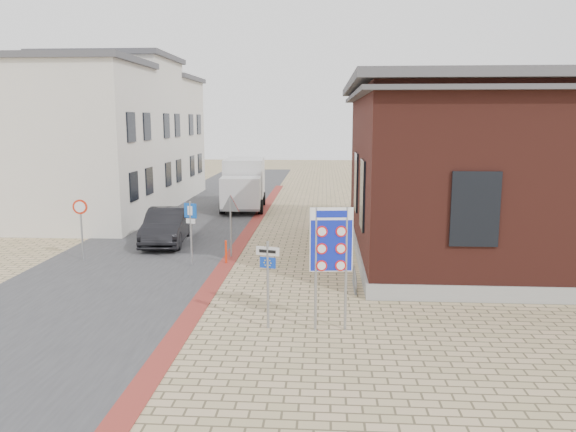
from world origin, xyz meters
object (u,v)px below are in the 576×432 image
(box_truck, at_px, (244,184))
(sedan, at_px, (167,226))
(border_sign, at_px, (331,242))
(bollard, at_px, (226,252))
(essen_sign, at_px, (268,272))
(parking_sign, at_px, (191,222))

(box_truck, bearing_deg, sedan, -105.52)
(border_sign, distance_m, bollard, 7.79)
(essen_sign, bearing_deg, border_sign, 15.03)
(essen_sign, distance_m, bollard, 6.96)
(box_truck, relative_size, essen_sign, 2.55)
(box_truck, bearing_deg, parking_sign, -93.80)
(sedan, xyz_separation_m, parking_sign, (2.00, -3.80, 0.89))
(parking_sign, bearing_deg, box_truck, 114.55)
(box_truck, relative_size, parking_sign, 2.41)
(border_sign, height_order, essen_sign, border_sign)
(box_truck, bearing_deg, border_sign, -79.25)
(sedan, distance_m, box_truck, 9.90)
(border_sign, xyz_separation_m, parking_sign, (-5.05, 6.00, -0.66))
(sedan, bearing_deg, essen_sign, -66.88)
(sedan, distance_m, border_sign, 12.17)
(border_sign, xyz_separation_m, essen_sign, (-1.61, -0.00, -0.80))
(parking_sign, bearing_deg, essen_sign, -35.62)
(essen_sign, bearing_deg, parking_sign, 134.84)
(sedan, height_order, parking_sign, parking_sign)
(border_sign, distance_m, parking_sign, 7.87)
(border_sign, bearing_deg, bollard, 114.91)
(essen_sign, relative_size, parking_sign, 0.95)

